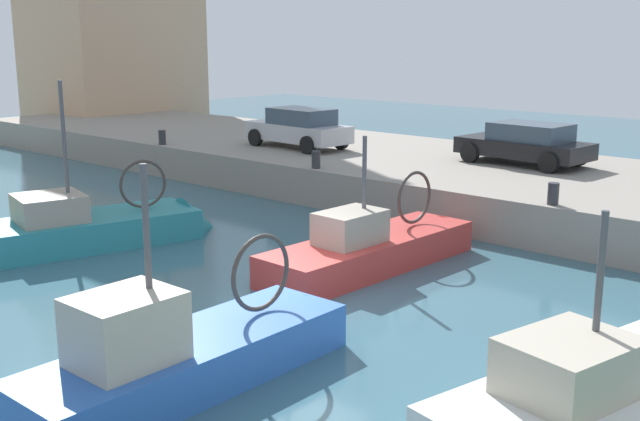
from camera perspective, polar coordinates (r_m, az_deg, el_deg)
water_surface at (r=15.81m, az=-2.28°, el=-7.01°), size 80.00×80.00×0.00m
quay_wall at (r=24.89m, az=16.59°, el=1.25°), size 9.00×56.00×1.20m
fishing_boat_white at (r=12.41m, az=21.48°, el=-13.11°), size 7.10×3.25×4.03m
fishing_boat_red at (r=18.54m, az=4.31°, el=-3.67°), size 6.79×2.06×3.89m
fishing_boat_blue at (r=12.74m, az=-8.59°, el=-11.44°), size 6.44×1.94×4.34m
fishing_boat_teal at (r=21.15m, az=-15.68°, el=-2.03°), size 6.65×3.42×5.18m
parked_car_silver at (r=29.07m, az=-1.57°, el=6.07°), size 2.11×4.31×1.47m
parked_car_black at (r=26.15m, az=14.81°, el=4.78°), size 2.26×4.32×1.35m
mooring_bollard_south at (r=20.20m, az=16.68°, el=1.18°), size 0.28×0.28×0.55m
mooring_bollard_mid at (r=24.65m, az=-0.29°, el=3.75°), size 0.28×0.28×0.55m
mooring_bollard_north at (r=30.57m, az=-11.46°, el=5.26°), size 0.28×0.28×0.55m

